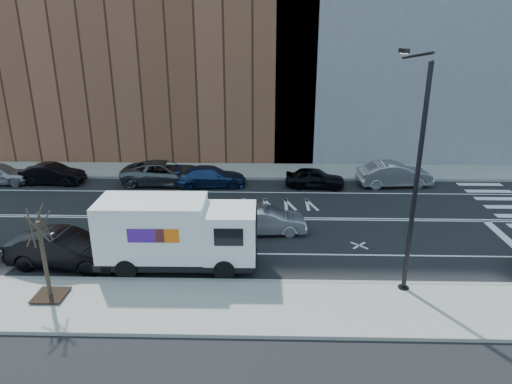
{
  "coord_description": "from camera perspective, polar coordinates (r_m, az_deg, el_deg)",
  "views": [
    {
      "loc": [
        1.43,
        -23.62,
        10.04
      ],
      "look_at": [
        0.83,
        0.48,
        1.4
      ],
      "focal_mm": 32.0,
      "sensor_mm": 36.0,
      "label": 1
    }
  ],
  "objects": [
    {
      "name": "far_parked_e",
      "position": [
        30.65,
        7.38,
        1.75
      ],
      "size": [
        4.04,
        1.88,
        1.34
      ],
      "primitive_type": "imported",
      "rotation": [
        0.0,
        0.0,
        1.49
      ],
      "color": "black",
      "rests_on": "ground"
    },
    {
      "name": "driving_sedan",
      "position": [
        23.62,
        1.11,
        -3.58
      ],
      "size": [
        4.35,
        1.82,
        1.4
      ],
      "primitive_type": "imported",
      "rotation": [
        0.0,
        0.0,
        1.65
      ],
      "color": "#B5B4B9",
      "rests_on": "ground"
    },
    {
      "name": "fedex_van",
      "position": [
        20.26,
        -9.95,
        -5.02
      ],
      "size": [
        6.97,
        2.54,
        3.17
      ],
      "rotation": [
        0.0,
        0.0,
        0.01
      ],
      "color": "black",
      "rests_on": "ground"
    },
    {
      "name": "road_markings",
      "position": [
        25.7,
        -1.87,
        -3.27
      ],
      "size": [
        40.0,
        8.6,
        0.01
      ],
      "primitive_type": null,
      "color": "white",
      "rests_on": "ground"
    },
    {
      "name": "near_parked_rear_a",
      "position": [
        22.08,
        -22.78,
        -6.62
      ],
      "size": [
        5.17,
        2.34,
        1.64
      ],
      "primitive_type": "imported",
      "rotation": [
        0.0,
        0.0,
        1.45
      ],
      "color": "black",
      "rests_on": "ground"
    },
    {
      "name": "far_parked_b",
      "position": [
        34.11,
        -24.06,
        2.06
      ],
      "size": [
        4.27,
        1.72,
        1.38
      ],
      "primitive_type": "imported",
      "rotation": [
        0.0,
        0.0,
        1.51
      ],
      "color": "black",
      "rests_on": "ground"
    },
    {
      "name": "sidewalk_near",
      "position": [
        17.91,
        -3.5,
        -14.12
      ],
      "size": [
        44.0,
        3.6,
        0.15
      ],
      "primitive_type": "cube",
      "color": "gray",
      "rests_on": "ground"
    },
    {
      "name": "far_parked_c",
      "position": [
        31.73,
        -11.44,
        2.36
      ],
      "size": [
        5.7,
        2.72,
        1.57
      ],
      "primitive_type": "imported",
      "rotation": [
        0.0,
        0.0,
        1.55
      ],
      "color": "#515459",
      "rests_on": "ground"
    },
    {
      "name": "far_parked_d",
      "position": [
        30.82,
        -5.64,
        1.95
      ],
      "size": [
        4.87,
        2.41,
        1.36
      ],
      "primitive_type": "imported",
      "rotation": [
        0.0,
        0.0,
        1.68
      ],
      "color": "navy",
      "rests_on": "ground"
    },
    {
      "name": "streetlight",
      "position": [
        18.29,
        19.12,
        2.87
      ],
      "size": [
        0.44,
        4.02,
        9.34
      ],
      "color": "black",
      "rests_on": "ground"
    },
    {
      "name": "sidewalk_far",
      "position": [
        33.94,
        -1.04,
        2.65
      ],
      "size": [
        44.0,
        3.6,
        0.15
      ],
      "primitive_type": "cube",
      "color": "gray",
      "rests_on": "ground"
    },
    {
      "name": "street_tree",
      "position": [
        19.4,
        -24.8,
        -8.54
      ],
      "size": [
        1.2,
        1.2,
        3.75
      ],
      "color": "black",
      "rests_on": "ground"
    },
    {
      "name": "bldg_brick",
      "position": [
        40.35,
        -12.92,
        20.63
      ],
      "size": [
        26.0,
        10.0,
        22.0
      ],
      "primitive_type": "cube",
      "color": "brown",
      "rests_on": "ground"
    },
    {
      "name": "ground",
      "position": [
        25.7,
        -1.87,
        -3.28
      ],
      "size": [
        120.0,
        120.0,
        0.0
      ],
      "primitive_type": "plane",
      "color": "black",
      "rests_on": "ground"
    },
    {
      "name": "curb_near",
      "position": [
        19.42,
        -3.05,
        -11.14
      ],
      "size": [
        44.0,
        0.25,
        0.17
      ],
      "primitive_type": "cube",
      "color": "gray",
      "rests_on": "ground"
    },
    {
      "name": "far_parked_f",
      "position": [
        32.06,
        16.92,
        2.12
      ],
      "size": [
        5.07,
        2.23,
        1.62
      ],
      "primitive_type": "imported",
      "rotation": [
        0.0,
        0.0,
        1.68
      ],
      "color": "#9A9A9E",
      "rests_on": "ground"
    },
    {
      "name": "curb_far",
      "position": [
        32.23,
        -1.18,
        1.72
      ],
      "size": [
        44.0,
        0.25,
        0.17
      ],
      "primitive_type": "cube",
      "color": "gray",
      "rests_on": "ground"
    }
  ]
}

